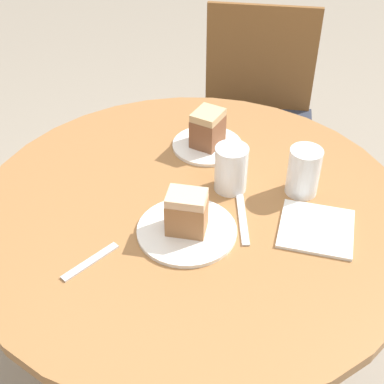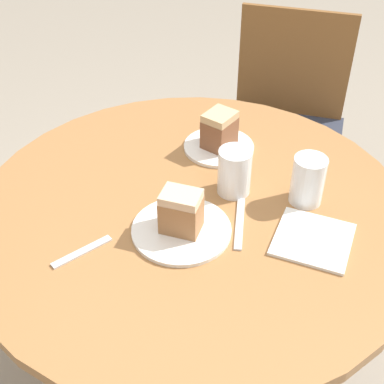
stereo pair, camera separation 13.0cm
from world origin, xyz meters
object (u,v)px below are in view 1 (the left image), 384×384
Objects in this scene: chair at (255,118)px; plate_near at (185,230)px; glass_lemonade at (231,171)px; plate_far at (207,145)px; cake_slice_near at (185,212)px; glass_water at (303,174)px; cake_slice_far at (208,128)px.

chair is 1.06m from plate_near.
plate_far is at bearing 112.98° from glass_lemonade.
glass_water reaches higher than cake_slice_near.
plate_near is at bearing -92.72° from plate_far.
plate_near is 2.24× the size of cake_slice_near.
glass_lemonade is at bearing 62.54° from cake_slice_near.
cake_slice_far is (0.02, 0.36, 0.00)m from cake_slice_near.
plate_near is 1.86× the size of glass_water.
cake_slice_near reaches higher than plate_near.
chair is at bearing 98.10° from glass_water.
glass_water is (0.27, 0.19, 0.05)m from plate_near.
plate_far is at bearing 87.28° from cake_slice_near.
chair reaches higher than glass_lemonade.
plate_near is 2.18× the size of cake_slice_far.
glass_lemonade is (0.09, 0.18, -0.01)m from cake_slice_near.
plate_far is (-0.14, -0.65, 0.29)m from chair.
glass_lemonade is (0.08, -0.18, 0.05)m from plate_far.
plate_far is 0.36m from cake_slice_near.
chair is at bearing 81.22° from cake_slice_near.
glass_water is (0.26, -0.17, 0.05)m from plate_far.
plate_far is 0.20m from glass_lemonade.
cake_slice_near reaches higher than plate_far.
chair is 0.75m from cake_slice_far.
plate_far is at bearing 0.00° from cake_slice_far.
cake_slice_far is at bearing 180.00° from plate_far.
cake_slice_near is at bearing -92.72° from cake_slice_far.
glass_water is at bearing 34.30° from cake_slice_near.
chair is at bearing 85.69° from glass_lemonade.
glass_lemonade is (-0.06, -0.83, 0.34)m from chair.
glass_water is at bearing -34.02° from plate_far.
chair is 4.44× the size of plate_far.
chair is 7.02× the size of glass_water.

